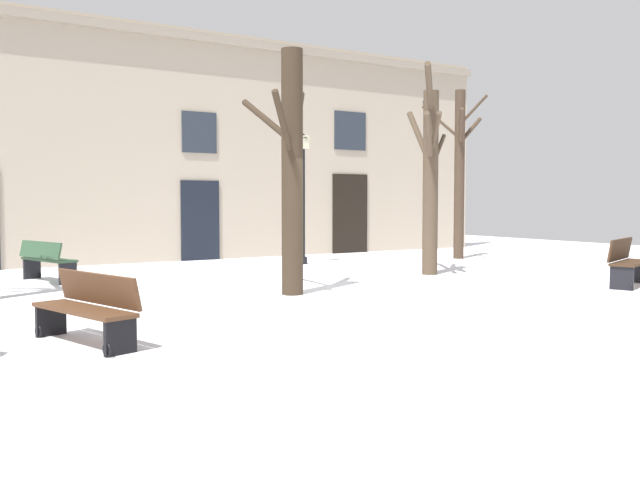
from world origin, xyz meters
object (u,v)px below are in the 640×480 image
object	(u,v)px
tree_center	(291,166)
tree_right_of_center	(460,169)
bench_back_to_back_left	(88,308)
bench_by_litter_bin	(628,262)
streetlamp	(303,184)
bench_far_corner	(47,260)
tree_foreground	(430,172)

from	to	relation	value
tree_center	tree_right_of_center	world-z (taller)	tree_right_of_center
bench_back_to_back_left	bench_by_litter_bin	xyz separation A→B (m)	(10.68, -0.06, 0.05)
tree_center	streetlamp	world-z (taller)	tree_center
bench_far_corner	tree_center	bearing A→B (deg)	-159.60
tree_center	bench_far_corner	size ratio (longest dim) A/B	2.59
bench_back_to_back_left	tree_center	bearing A→B (deg)	104.15
streetlamp	bench_far_corner	xyz separation A→B (m)	(-6.74, -0.59, -1.73)
tree_foreground	bench_by_litter_bin	xyz separation A→B (m)	(2.00, -3.79, -1.93)
streetlamp	bench_far_corner	world-z (taller)	streetlamp
tree_right_of_center	bench_by_litter_bin	world-z (taller)	tree_right_of_center
tree_right_of_center	bench_back_to_back_left	size ratio (longest dim) A/B	2.74
bench_back_to_back_left	bench_by_litter_bin	world-z (taller)	bench_by_litter_bin
bench_back_to_back_left	bench_by_litter_bin	distance (m)	10.68
bench_back_to_back_left	bench_far_corner	bearing A→B (deg)	157.48
bench_back_to_back_left	streetlamp	bearing A→B (deg)	118.99
bench_by_litter_bin	tree_right_of_center	bearing A→B (deg)	55.00
tree_foreground	bench_far_corner	bearing A→B (deg)	157.67
tree_foreground	bench_by_litter_bin	world-z (taller)	tree_foreground
tree_foreground	bench_back_to_back_left	world-z (taller)	tree_foreground
tree_right_of_center	streetlamp	xyz separation A→B (m)	(-4.87, 0.93, -0.48)
tree_foreground	bench_by_litter_bin	size ratio (longest dim) A/B	2.78
bench_by_litter_bin	bench_back_to_back_left	bearing A→B (deg)	158.88
bench_by_litter_bin	bench_far_corner	distance (m)	12.16
streetlamp	bench_by_litter_bin	world-z (taller)	streetlamp
tree_center	bench_back_to_back_left	size ratio (longest dim) A/B	2.46
tree_right_of_center	bench_far_corner	size ratio (longest dim) A/B	2.89
tree_center	tree_foreground	size ratio (longest dim) A/B	0.95
tree_foreground	bench_by_litter_bin	bearing A→B (deg)	-62.15
tree_right_of_center	bench_by_litter_bin	size ratio (longest dim) A/B	2.96
tree_center	bench_back_to_back_left	distance (m)	5.31
tree_center	bench_by_litter_bin	size ratio (longest dim) A/B	2.65
tree_foreground	bench_back_to_back_left	xyz separation A→B (m)	(-8.68, -3.73, -1.97)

